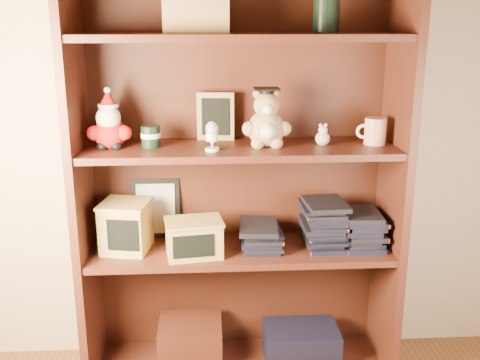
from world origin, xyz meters
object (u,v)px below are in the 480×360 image
object	(u,v)px
grad_teddy_bear	(266,124)
treats_box	(126,226)
bookcase	(239,187)
teacher_mug	(374,131)

from	to	relation	value
grad_teddy_bear	treats_box	distance (m)	0.65
bookcase	treats_box	distance (m)	0.45
grad_teddy_bear	teacher_mug	size ratio (longest dim) A/B	1.96
grad_teddy_bear	treats_box	size ratio (longest dim) A/B	1.07
teacher_mug	treats_box	xyz separation A→B (m)	(-0.93, -0.00, -0.35)
bookcase	teacher_mug	world-z (taller)	bookcase
grad_teddy_bear	teacher_mug	distance (m)	0.40
bookcase	grad_teddy_bear	distance (m)	0.28
grad_teddy_bear	treats_box	xyz separation A→B (m)	(-0.53, 0.01, -0.39)
grad_teddy_bear	teacher_mug	xyz separation A→B (m)	(0.40, 0.01, -0.03)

